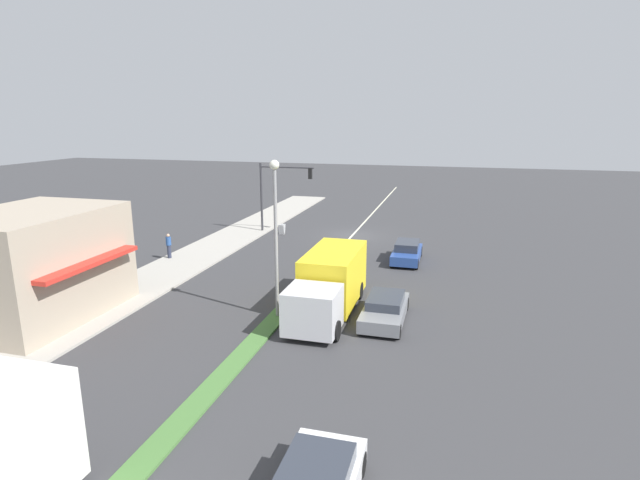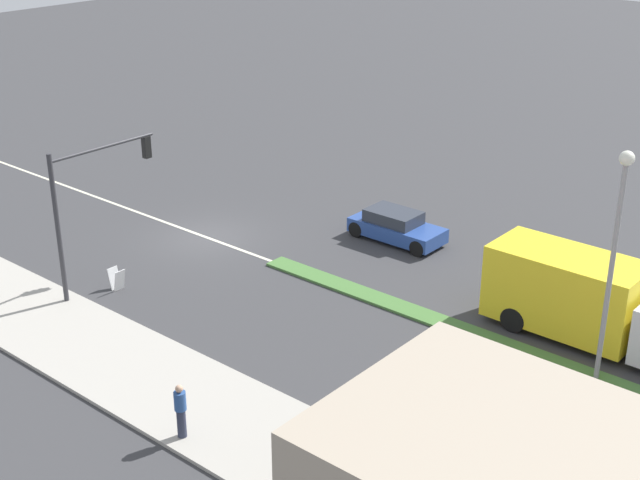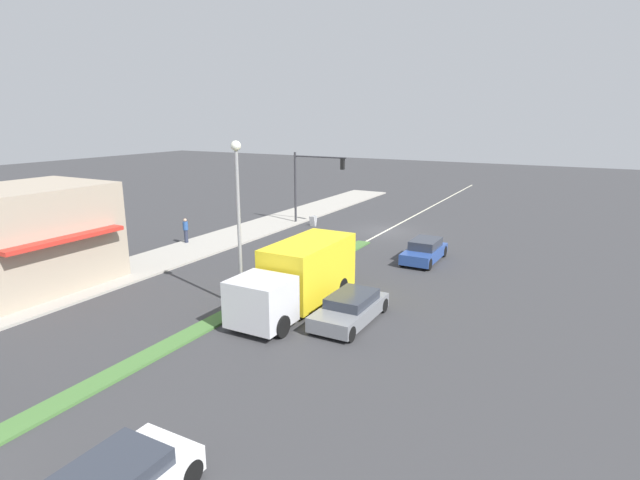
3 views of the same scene
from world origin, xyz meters
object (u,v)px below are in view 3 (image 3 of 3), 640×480
object	(u,v)px
warning_aframe_sign	(313,221)
coupe_blue	(424,251)
delivery_truck	(299,276)
traffic_signal_main	(311,176)
pedestrian	(186,230)
suv_grey	(350,309)
street_lamp	(238,204)

from	to	relation	value
warning_aframe_sign	coupe_blue	world-z (taller)	coupe_blue
warning_aframe_sign	delivery_truck	bearing A→B (deg)	117.32
traffic_signal_main	delivery_truck	world-z (taller)	traffic_signal_main
pedestrian	suv_grey	distance (m)	16.79
pedestrian	warning_aframe_sign	bearing A→B (deg)	-117.98
traffic_signal_main	coupe_blue	distance (m)	12.96
street_lamp	coupe_blue	size ratio (longest dim) A/B	1.81
warning_aframe_sign	street_lamp	bearing A→B (deg)	108.80
traffic_signal_main	delivery_truck	size ratio (longest dim) A/B	0.75
pedestrian	coupe_blue	size ratio (longest dim) A/B	0.41
pedestrian	traffic_signal_main	bearing A→B (deg)	-114.29
traffic_signal_main	pedestrian	size ratio (longest dim) A/B	3.37
traffic_signal_main	suv_grey	distance (m)	19.89
pedestrian	warning_aframe_sign	xyz separation A→B (m)	(-4.80, -9.04, -0.57)
street_lamp	suv_grey	world-z (taller)	street_lamp
street_lamp	coupe_blue	xyz separation A→B (m)	(-5.00, -11.28, -4.14)
suv_grey	traffic_signal_main	bearing A→B (deg)	-55.44
traffic_signal_main	coupe_blue	world-z (taller)	traffic_signal_main
warning_aframe_sign	suv_grey	bearing A→B (deg)	124.22
street_lamp	warning_aframe_sign	bearing A→B (deg)	-71.20
traffic_signal_main	warning_aframe_sign	distance (m)	3.55
delivery_truck	coupe_blue	xyz separation A→B (m)	(-2.80, -9.90, -0.83)
warning_aframe_sign	traffic_signal_main	bearing A→B (deg)	-46.19
warning_aframe_sign	delivery_truck	xyz separation A→B (m)	(-7.83, 15.16, 1.04)
street_lamp	traffic_signal_main	bearing A→B (deg)	-70.25
pedestrian	suv_grey	xyz separation A→B (m)	(-15.44, 6.60, -0.41)
pedestrian	warning_aframe_sign	world-z (taller)	pedestrian
street_lamp	delivery_truck	bearing A→B (deg)	-147.81
traffic_signal_main	street_lamp	xyz separation A→B (m)	(-6.12, 17.06, 0.88)
warning_aframe_sign	pedestrian	bearing A→B (deg)	62.02
traffic_signal_main	coupe_blue	xyz separation A→B (m)	(-11.12, 5.78, -3.27)
delivery_truck	suv_grey	size ratio (longest dim) A/B	1.76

